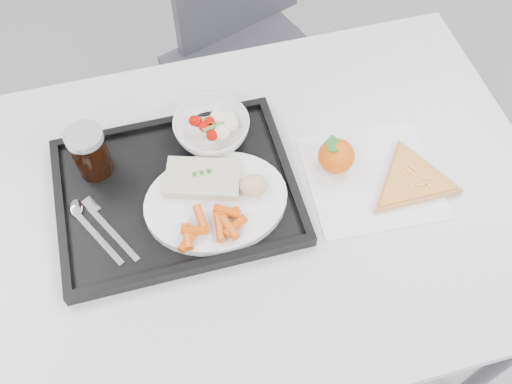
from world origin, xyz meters
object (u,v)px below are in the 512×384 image
at_px(table, 239,220).
at_px(pizza_slice, 411,180).
at_px(chair, 248,34).
at_px(dinner_plate, 216,201).
at_px(salad_bowl, 212,129).
at_px(cola_glass, 90,151).
at_px(tangerine, 336,156).
at_px(tray, 177,192).

xyz_separation_m(table, pizza_slice, (0.34, -0.04, 0.08)).
height_order(chair, dinner_plate, chair).
bearing_deg(pizza_slice, chair, 101.33).
height_order(dinner_plate, pizza_slice, dinner_plate).
distance_m(chair, pizza_slice, 0.77).
relative_size(table, chair, 1.29).
bearing_deg(dinner_plate, salad_bowl, 79.93).
distance_m(chair, cola_glass, 0.75).
relative_size(table, salad_bowl, 7.89).
distance_m(tangerine, pizza_slice, 0.15).
xyz_separation_m(chair, cola_glass, (-0.44, -0.53, 0.28)).
height_order(table, dinner_plate, dinner_plate).
distance_m(chair, dinner_plate, 0.75).
relative_size(table, tray, 2.67).
relative_size(salad_bowl, cola_glass, 1.41).
xyz_separation_m(tray, tangerine, (0.32, -0.02, 0.03)).
bearing_deg(dinner_plate, chair, 70.79).
bearing_deg(cola_glass, dinner_plate, -33.91).
xyz_separation_m(chair, tray, (-0.30, -0.63, 0.22)).
xyz_separation_m(tray, cola_glass, (-0.14, 0.09, 0.06)).
bearing_deg(tray, pizza_slice, -11.67).
distance_m(tray, dinner_plate, 0.08).
relative_size(tray, cola_glass, 4.17).
bearing_deg(tangerine, tray, 177.26).
bearing_deg(salad_bowl, table, -84.82).
bearing_deg(tray, chair, 64.22).
distance_m(dinner_plate, pizza_slice, 0.38).
xyz_separation_m(tray, dinner_plate, (0.07, -0.05, 0.02)).
distance_m(tray, salad_bowl, 0.15).
xyz_separation_m(dinner_plate, cola_glass, (-0.21, 0.14, 0.05)).
relative_size(chair, tray, 2.07).
height_order(salad_bowl, pizza_slice, salad_bowl).
bearing_deg(tray, tangerine, -2.74).
bearing_deg(tray, cola_glass, 147.24).
height_order(tangerine, pizza_slice, tangerine).
relative_size(table, cola_glass, 11.11).
distance_m(dinner_plate, tangerine, 0.25).
relative_size(tangerine, pizza_slice, 0.29).
height_order(dinner_plate, cola_glass, cola_glass).
relative_size(tray, dinner_plate, 1.67).
bearing_deg(salad_bowl, pizza_slice, -30.05).
bearing_deg(cola_glass, pizza_slice, -17.32).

